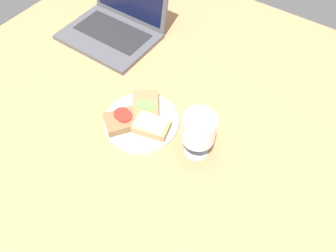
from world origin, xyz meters
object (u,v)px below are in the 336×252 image
Objects in this scene: laptop at (116,20)px; wine_glass at (199,130)px; plate at (141,122)px; sandwich_with_cucumber at (146,106)px; sandwich_with_tomato at (125,120)px; sandwich_with_cheese at (151,126)px.

wine_glass is at bearing -28.39° from laptop.
sandwich_with_cucumber is (-1.33, 4.20, 2.05)cm from plate.
sandwich_with_tomato is at bearing -103.04° from sandwich_with_cucumber.
sandwich_with_cucumber is 7.67cm from sandwich_with_tomato.
sandwich_with_cheese is (5.69, -5.15, 0.27)cm from sandwich_with_cucumber.
sandwich_with_tomato is 42.95cm from laptop.
sandwich_with_cucumber is 20.56cm from wine_glass.
laptop is (-32.43, 28.02, 3.95)cm from plate.
sandwich_with_tomato is 7.78cm from sandwich_with_cheese.
wine_glass is (13.43, 1.82, 6.55)cm from sandwich_with_cheese.
sandwich_with_cucumber is at bearing 137.86° from sandwich_with_cheese.
sandwich_with_cucumber reaches higher than plate.
sandwich_with_cheese reaches higher than sandwich_with_cucumber.
wine_glass is 0.45× the size of laptop.
laptop reaches higher than wine_glass.
sandwich_with_cheese is at bearing -38.22° from laptop.
wine_glass is at bearing 11.26° from sandwich_with_tomato.
wine_glass reaches higher than sandwich_with_cucumber.
laptop is (-36.78, 28.96, 1.62)cm from sandwich_with_cheese.
laptop reaches higher than sandwich_with_tomato.
sandwich_with_cheese is at bearing -12.22° from plate.
laptop is at bearing 142.55° from sandwich_with_cucumber.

